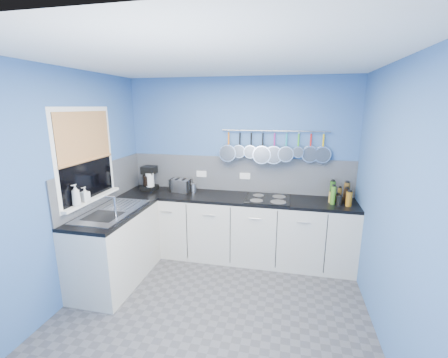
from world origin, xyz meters
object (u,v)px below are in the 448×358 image
at_px(soap_bottle_a, 76,195).
at_px(canister, 193,188).
at_px(coffee_maker, 149,178).
at_px(paper_towel, 150,182).
at_px(hob, 268,199).
at_px(soap_bottle_b, 85,194).
at_px(toaster, 181,186).

xyz_separation_m(soap_bottle_a, canister, (0.91, 1.28, -0.21)).
bearing_deg(soap_bottle_a, coffee_maker, 79.11).
relative_size(soap_bottle_a, paper_towel, 0.91).
xyz_separation_m(canister, hob, (1.08, -0.13, -0.06)).
bearing_deg(coffee_maker, paper_towel, -45.24).
relative_size(canister, hob, 0.21).
distance_m(coffee_maker, canister, 0.68).
height_order(soap_bottle_b, hob, soap_bottle_b).
bearing_deg(toaster, soap_bottle_a, -106.46).
relative_size(coffee_maker, hob, 0.61).
bearing_deg(canister, coffee_maker, -177.42).
bearing_deg(canister, toaster, -173.34).
distance_m(toaster, hob, 1.27).
distance_m(soap_bottle_a, paper_towel, 1.25).
height_order(coffee_maker, canister, coffee_maker).
relative_size(soap_bottle_b, coffee_maker, 0.49).
distance_m(soap_bottle_a, coffee_maker, 1.27).
bearing_deg(soap_bottle_a, paper_towel, 77.22).
bearing_deg(soap_bottle_b, toaster, 56.74).
xyz_separation_m(soap_bottle_b, paper_towel, (0.27, 1.06, -0.10)).
distance_m(coffee_maker, toaster, 0.50).
relative_size(paper_towel, coffee_maker, 0.75).
xyz_separation_m(soap_bottle_a, hob, (1.99, 1.15, -0.26)).
distance_m(soap_bottle_a, canister, 1.58).
distance_m(paper_towel, hob, 1.72).
height_order(soap_bottle_a, toaster, soap_bottle_a).
bearing_deg(toaster, canister, 20.30).
bearing_deg(paper_towel, coffee_maker, 131.48).
xyz_separation_m(paper_towel, hob, (1.71, -0.06, -0.13)).
xyz_separation_m(soap_bottle_b, canister, (0.91, 1.13, -0.17)).
bearing_deg(soap_bottle_a, toaster, 59.90).
distance_m(soap_bottle_b, canister, 1.46).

